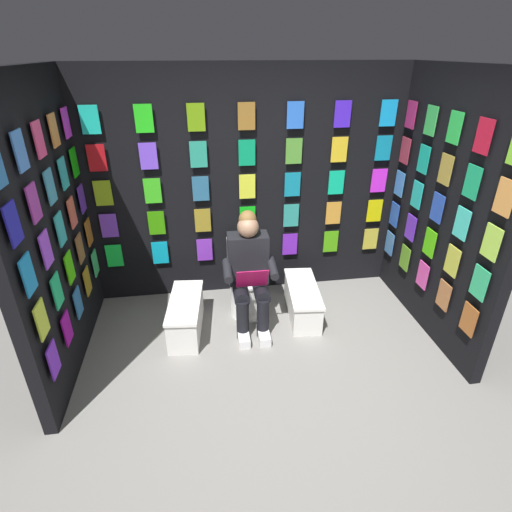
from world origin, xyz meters
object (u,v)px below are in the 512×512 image
Objects in this scene: toilet at (247,283)px; person_reading at (249,271)px; comic_longbox_near at (302,300)px; comic_longbox_far at (186,316)px.

person_reading reaches higher than toilet.
toilet is 0.62m from comic_longbox_near.
person_reading reaches higher than comic_longbox_near.
person_reading reaches higher than comic_longbox_far.
comic_longbox_far is at bearing 25.41° from toilet.
toilet reaches higher than comic_longbox_near.
person_reading is at bearing 90.12° from toilet.
toilet is 0.65× the size of person_reading.
toilet is at bearing -149.64° from comic_longbox_far.
person_reading is 0.72m from comic_longbox_near.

